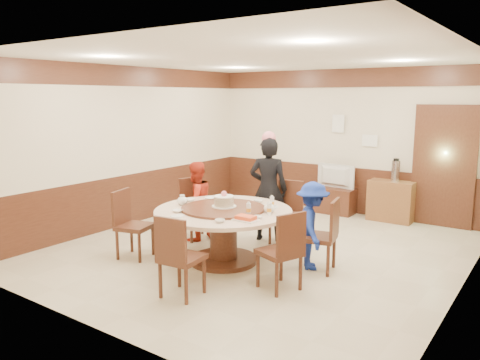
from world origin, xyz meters
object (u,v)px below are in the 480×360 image
Objects in this scene: banquet_table at (223,225)px; thermos at (396,171)px; shrimp_platter at (246,218)px; person_standing at (268,189)px; television at (334,176)px; tv_stand at (333,200)px; person_blue at (312,226)px; side_cabinet at (391,201)px; person_red at (196,201)px; birthday_cake at (224,201)px.

banquet_table is 3.76m from thermos.
person_standing is at bearing 111.84° from shrimp_platter.
shrimp_platter is at bearing 104.27° from television.
shrimp_platter is 3.87m from tv_stand.
television is 2.10× the size of thermos.
thermos is at bearing -35.84° from person_blue.
side_cabinet is at bearing 80.61° from shrimp_platter.
person_red is (-0.95, -0.65, -0.20)m from person_standing.
banquet_table is at bearing 151.91° from shrimp_platter.
birthday_cake reaches higher than tv_stand.
birthday_cake reaches higher than shrimp_platter.
person_standing is at bearing 90.72° from birthday_cake.
side_cabinet is at bearing -34.85° from person_blue.
person_red reaches higher than birthday_cake.
side_cabinet reaches higher than tv_stand.
person_blue is (2.10, -0.09, -0.05)m from person_red.
tv_stand is 1.06× the size of side_cabinet.
person_red is at bearing 54.75° from person_blue.
person_blue is 0.97m from shrimp_platter.
person_blue is 3.06m from thermos.
person_red is 3.13m from tv_stand.
television reaches higher than shrimp_platter.
person_standing reaches higher than thermos.
tv_stand is (0.08, 3.49, -0.28)m from banquet_table.
person_standing is (-0.03, 1.22, 0.29)m from banquet_table.
birthday_cake is at bearing 95.10° from television.
birthday_cake is 1.13× the size of shrimp_platter.
television reaches higher than banquet_table.
person_blue is at bearing 21.61° from birthday_cake.
person_red is at bearing 13.12° from person_standing.
television is (-1.03, 3.01, 0.14)m from person_blue.
television is at bearing 88.36° from birthday_cake.
banquet_table reaches higher than side_cabinet.
tv_stand is at bearing -178.55° from thermos.
person_standing is 1.19m from birthday_cake.
person_blue reaches higher than birthday_cake.
person_red reaches higher than banquet_table.
shrimp_platter is at bearing -99.39° from side_cabinet.
thermos is (1.19, 0.03, 0.69)m from tv_stand.
tv_stand is at bearing -178.49° from side_cabinet.
shrimp_platter is 0.79× the size of thermos.
shrimp_platter is at bearing -30.14° from birthday_cake.
thermos is at bearing 1.45° from tv_stand.
person_standing is 2.27m from television.
person_blue is 3.47× the size of birthday_cake.
thermos is (0.05, 0.00, 0.56)m from side_cabinet.
television reaches higher than side_cabinet.
person_standing reaches higher than shrimp_platter.
person_red reaches higher than person_blue.
person_blue is 1.47× the size of side_cabinet.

